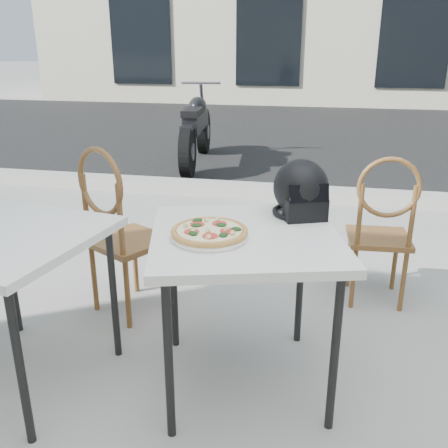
% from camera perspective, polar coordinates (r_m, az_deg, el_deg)
% --- Properties ---
extents(ground, '(80.00, 80.00, 0.00)m').
position_cam_1_polar(ground, '(2.47, 12.25, -18.00)').
color(ground, '#9D9B95').
rests_on(ground, ground).
extents(street_asphalt, '(30.00, 8.00, 0.00)m').
position_cam_1_polar(street_asphalt, '(9.09, 12.48, 9.97)').
color(street_asphalt, black).
rests_on(street_asphalt, ground).
extents(curb, '(30.00, 0.25, 0.12)m').
position_cam_1_polar(curb, '(5.17, 12.47, 3.25)').
color(curb, '#A8A49D').
rests_on(curb, ground).
extents(cafe_table_main, '(0.97, 0.97, 0.75)m').
position_cam_1_polar(cafe_table_main, '(2.13, 2.41, -2.73)').
color(cafe_table_main, white).
rests_on(cafe_table_main, ground).
extents(plate, '(0.33, 0.33, 0.02)m').
position_cam_1_polar(plate, '(2.05, -1.66, -1.43)').
color(plate, white).
rests_on(plate, cafe_table_main).
extents(pizza, '(0.39, 0.39, 0.04)m').
position_cam_1_polar(pizza, '(2.04, -1.66, -0.83)').
color(pizza, tan).
rests_on(pizza, plate).
extents(helmet, '(0.33, 0.34, 0.26)m').
position_cam_1_polar(helmet, '(2.32, 8.81, 3.74)').
color(helmet, black).
rests_on(helmet, cafe_table_main).
extents(cafe_chair_main, '(0.38, 0.38, 0.93)m').
position_cam_1_polar(cafe_chair_main, '(3.04, 17.62, 0.05)').
color(cafe_chair_main, brown).
rests_on(cafe_chair_main, ground).
extents(cafe_table_side, '(0.89, 0.89, 0.74)m').
position_cam_1_polar(cafe_table_side, '(2.37, -23.82, -2.47)').
color(cafe_table_side, white).
rests_on(cafe_table_side, ground).
extents(cafe_chair_side, '(0.52, 0.52, 1.01)m').
position_cam_1_polar(cafe_chair_side, '(2.83, -12.09, 0.02)').
color(cafe_chair_side, brown).
rests_on(cafe_chair_side, ground).
extents(motorcycle, '(0.53, 2.04, 1.02)m').
position_cam_1_polar(motorcycle, '(6.60, -3.18, 10.69)').
color(motorcycle, black).
rests_on(motorcycle, street_asphalt).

